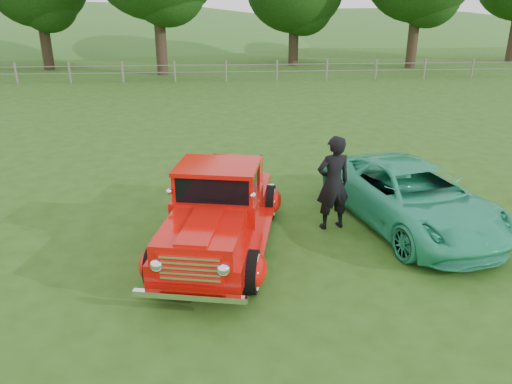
{
  "coord_description": "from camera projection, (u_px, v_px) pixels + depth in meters",
  "views": [
    {
      "loc": [
        -0.49,
        -7.91,
        4.74
      ],
      "look_at": [
        0.2,
        1.2,
        1.13
      ],
      "focal_mm": 35.0,
      "sensor_mm": 36.0,
      "label": 1
    }
  ],
  "objects": [
    {
      "name": "fence_line",
      "position": [
        226.0,
        71.0,
        29.3
      ],
      "size": [
        48.0,
        0.12,
        1.2
      ],
      "color": "#6C645B",
      "rests_on": "ground"
    },
    {
      "name": "red_pickup",
      "position": [
        219.0,
        211.0,
        9.77
      ],
      "size": [
        2.94,
        5.23,
        1.78
      ],
      "rotation": [
        0.0,
        0.0,
        -0.2
      ],
      "color": "black",
      "rests_on": "ground"
    },
    {
      "name": "teal_sedan",
      "position": [
        411.0,
        196.0,
        10.81
      ],
      "size": [
        3.34,
        5.29,
        1.36
      ],
      "primitive_type": "imported",
      "rotation": [
        0.0,
        0.0,
        0.24
      ],
      "color": "#2AAA7C",
      "rests_on": "ground"
    },
    {
      "name": "man",
      "position": [
        333.0,
        183.0,
        10.57
      ],
      "size": [
        0.85,
        0.65,
        2.07
      ],
      "primitive_type": "imported",
      "rotation": [
        0.0,
        0.0,
        3.37
      ],
      "color": "black",
      "rests_on": "ground"
    },
    {
      "name": "distant_hills",
      "position": [
        190.0,
        71.0,
        65.65
      ],
      "size": [
        116.0,
        60.0,
        18.0
      ],
      "color": "#396726",
      "rests_on": "ground"
    },
    {
      "name": "ground",
      "position": [
        250.0,
        273.0,
        9.11
      ],
      "size": [
        140.0,
        140.0,
        0.0
      ],
      "primitive_type": "plane",
      "color": "#274913",
      "rests_on": "ground"
    }
  ]
}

